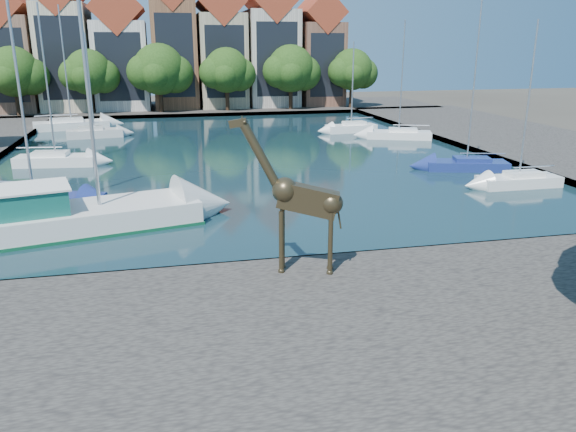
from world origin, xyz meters
TOP-DOWN VIEW (x-y plane):
  - ground at (0.00, 0.00)m, footprint 160.00×160.00m
  - water_basin at (0.00, 24.00)m, footprint 38.00×50.00m
  - near_quay at (0.00, -7.00)m, footprint 50.00×14.00m
  - far_quay at (0.00, 56.00)m, footprint 60.00×16.00m
  - right_quay at (25.00, 24.00)m, footprint 14.00×52.00m
  - townhouse_west_end at (-23.00, 55.99)m, footprint 5.44×9.18m
  - townhouse_west_mid at (-17.00, 55.99)m, footprint 5.94×9.18m
  - townhouse_west_inner at (-10.50, 55.99)m, footprint 6.43×9.18m
  - townhouse_center at (-4.00, 55.99)m, footprint 5.44×9.18m
  - townhouse_east_inner at (2.00, 55.99)m, footprint 5.94×9.18m
  - townhouse_east_mid at (8.50, 55.99)m, footprint 6.43×9.18m
  - townhouse_east_end at (15.00, 55.99)m, footprint 5.44×9.18m
  - far_tree_far_west at (-21.90, 50.49)m, footprint 7.28×5.60m
  - far_tree_west at (-13.91, 50.49)m, footprint 6.76×5.20m
  - far_tree_mid_west at (-5.89, 50.49)m, footprint 7.80×6.00m
  - far_tree_mid_east at (2.10, 50.49)m, footprint 7.02×5.40m
  - far_tree_east at (10.11, 50.49)m, footprint 7.54×5.80m
  - far_tree_far_east at (18.09, 50.49)m, footprint 6.76×5.20m
  - giraffe_statue at (-1.45, -1.41)m, footprint 3.75×1.49m
  - motorsailer at (-10.75, 6.27)m, footprint 12.08×6.03m
  - sailboat_left_b at (-12.65, 10.35)m, footprint 7.27×4.63m
  - sailboat_left_c at (-13.49, 22.08)m, footprint 5.64×2.52m
  - sailboat_left_d at (-12.14, 34.60)m, footprint 5.11×2.41m
  - sailboat_left_e at (-15.00, 40.77)m, footprint 7.55×3.90m
  - sailboat_right_a at (14.82, 9.49)m, footprint 4.95×1.75m
  - sailboat_right_b at (14.18, 14.47)m, footprint 5.72×3.27m
  - sailboat_right_c at (15.00, 27.97)m, footprint 6.08×3.86m
  - sailboat_right_d at (12.00, 32.58)m, footprint 5.00×2.13m

SIDE VIEW (x-z plane):
  - ground at x=0.00m, z-range 0.00..0.00m
  - water_basin at x=0.00m, z-range 0.00..0.08m
  - near_quay at x=0.00m, z-range 0.00..0.50m
  - far_quay at x=0.00m, z-range 0.00..0.50m
  - right_quay at x=25.00m, z-range 0.00..0.50m
  - sailboat_right_b at x=14.18m, z-range -4.91..6.06m
  - sailboat_right_a at x=14.82m, z-range -4.20..5.38m
  - sailboat_right_c at x=15.00m, z-range -4.53..5.73m
  - sailboat_left_c at x=-13.49m, z-range -4.80..6.10m
  - sailboat_right_d at x=12.00m, z-range -3.60..4.90m
  - sailboat_left_d at x=-12.14m, z-range -3.94..5.28m
  - sailboat_left_e at x=-15.00m, z-range -5.26..6.63m
  - sailboat_left_b at x=-12.65m, z-range -5.29..6.69m
  - motorsailer at x=-10.75m, z-range -4.77..6.68m
  - giraffe_statue at x=-1.45m, z-range 0.45..5.90m
  - far_tree_west at x=-13.91m, z-range 1.40..8.76m
  - far_tree_far_east at x=18.09m, z-range 1.40..8.76m
  - far_tree_mid_east at x=2.10m, z-range 1.37..8.89m
  - far_tree_far_west at x=-21.90m, z-range 1.34..9.02m
  - far_tree_east at x=10.11m, z-range 1.32..9.16m
  - far_tree_mid_west at x=-5.89m, z-range 1.29..9.29m
  - townhouse_east_end at x=15.00m, z-range -0.11..14.32m
  - townhouse_west_inner at x=-10.50m, z-range -0.22..14.92m
  - townhouse_west_end at x=-23.00m, z-range -0.11..14.83m
  - townhouse_east_inner at x=2.00m, z-range -0.16..15.63m
  - townhouse_east_mid at x=8.50m, z-range -0.22..16.43m
  - townhouse_west_mid at x=-17.00m, z-range -0.16..16.63m
  - townhouse_center at x=-4.00m, z-range -0.10..16.83m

